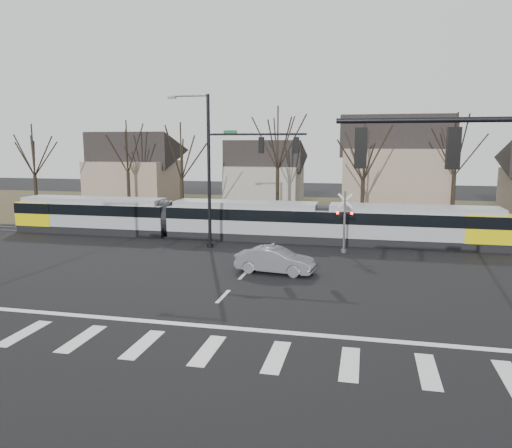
# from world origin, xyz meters

# --- Properties ---
(ground) EXTENTS (140.00, 140.00, 0.00)m
(ground) POSITION_xyz_m (0.00, 0.00, 0.00)
(ground) COLOR black
(grass_verge) EXTENTS (140.00, 28.00, 0.01)m
(grass_verge) POSITION_xyz_m (0.00, 32.00, 0.01)
(grass_verge) COLOR #38331E
(grass_verge) RESTS_ON ground
(crosswalk) EXTENTS (27.00, 2.60, 0.01)m
(crosswalk) POSITION_xyz_m (0.00, -4.00, 0.01)
(crosswalk) COLOR silver
(crosswalk) RESTS_ON ground
(stop_line) EXTENTS (28.00, 0.35, 0.01)m
(stop_line) POSITION_xyz_m (0.00, -1.80, 0.01)
(stop_line) COLOR silver
(stop_line) RESTS_ON ground
(lane_dashes) EXTENTS (0.18, 30.00, 0.01)m
(lane_dashes) POSITION_xyz_m (0.00, 16.00, 0.01)
(lane_dashes) COLOR silver
(lane_dashes) RESTS_ON ground
(rail_pair) EXTENTS (90.00, 1.52, 0.06)m
(rail_pair) POSITION_xyz_m (0.00, 15.80, 0.03)
(rail_pair) COLOR #59595E
(rail_pair) RESTS_ON ground
(tram) EXTENTS (36.64, 2.72, 2.78)m
(tram) POSITION_xyz_m (-2.53, 16.00, 1.51)
(tram) COLOR gray
(tram) RESTS_ON ground
(sedan) EXTENTS (2.59, 4.67, 1.41)m
(sedan) POSITION_xyz_m (1.58, 6.75, 0.71)
(sedan) COLOR slate
(sedan) RESTS_ON ground
(signal_pole_far) EXTENTS (9.28, 0.44, 10.20)m
(signal_pole_far) POSITION_xyz_m (-2.41, 12.50, 5.70)
(signal_pole_far) COLOR black
(signal_pole_far) RESTS_ON ground
(rail_crossing_signal) EXTENTS (1.08, 0.36, 4.00)m
(rail_crossing_signal) POSITION_xyz_m (5.00, 12.79, 1.89)
(rail_crossing_signal) COLOR #59595B
(rail_crossing_signal) RESTS_ON ground
(tree_row) EXTENTS (59.20, 7.20, 10.00)m
(tree_row) POSITION_xyz_m (2.00, 26.00, 5.00)
(tree_row) COLOR black
(tree_row) RESTS_ON ground
(house_a) EXTENTS (9.72, 8.64, 8.60)m
(house_a) POSITION_xyz_m (-20.00, 34.00, 4.46)
(house_a) COLOR gray
(house_a) RESTS_ON ground
(house_b) EXTENTS (8.64, 7.56, 7.65)m
(house_b) POSITION_xyz_m (-5.00, 36.00, 3.97)
(house_b) COLOR gray
(house_b) RESTS_ON ground
(house_c) EXTENTS (10.80, 8.64, 10.10)m
(house_c) POSITION_xyz_m (9.00, 33.00, 5.23)
(house_c) COLOR gray
(house_c) RESTS_ON ground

